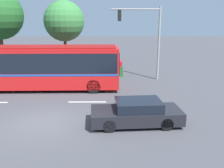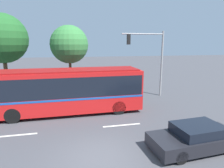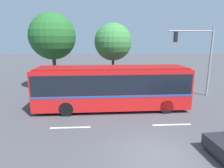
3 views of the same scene
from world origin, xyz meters
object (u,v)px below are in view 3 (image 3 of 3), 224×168
Objects in this scene: city_bus at (112,85)px; street_tree_left at (53,36)px; traffic_light_pole at (200,53)px; street_tree_centre at (113,42)px.

city_bus is 1.43× the size of street_tree_left.
city_bus is at bearing 20.83° from traffic_light_pole.
street_tree_centre reaches higher than city_bus.
traffic_light_pole reaches higher than city_bus.
street_tree_left is 6.20m from street_tree_centre.
street_tree_centre is at bearing 4.02° from street_tree_left.
street_tree_left is at bearing -175.98° from street_tree_centre.
city_bus is at bearing -94.21° from street_tree_centre.
traffic_light_pole is 14.25m from street_tree_left.
street_tree_centre is at bearing 85.17° from city_bus.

